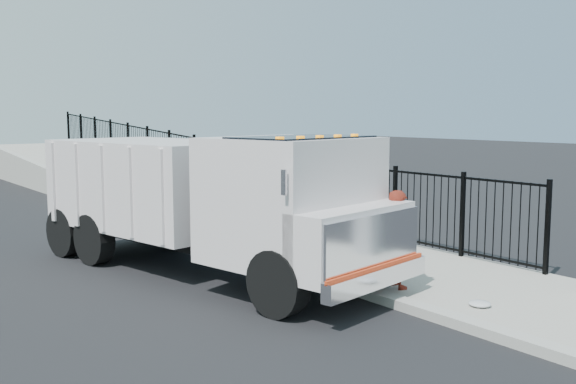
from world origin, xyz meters
TOP-DOWN VIEW (x-y plane):
  - ground at (0.00, 0.00)m, footprint 120.00×120.00m
  - sidewalk at (1.93, -2.00)m, footprint 3.55×12.00m
  - curb at (0.00, -2.00)m, footprint 0.30×12.00m
  - ramp at (2.12, 16.00)m, footprint 3.95×24.06m
  - iron_fence at (3.55, 12.00)m, footprint 0.10×28.00m
  - truck at (-1.33, 2.31)m, footprint 4.20×8.66m
  - worker at (0.58, -0.92)m, footprint 0.54×0.71m
  - debris at (0.80, -2.53)m, footprint 0.36×0.36m

SIDE VIEW (x-z plane):
  - ground at x=0.00m, z-range 0.00..0.00m
  - ramp at x=2.12m, z-range -1.60..1.60m
  - sidewalk at x=1.93m, z-range 0.00..0.12m
  - curb at x=0.00m, z-range 0.00..0.16m
  - debris at x=0.80m, z-range 0.12..0.21m
  - iron_fence at x=3.55m, z-range 0.00..1.80m
  - worker at x=0.58m, z-range 0.12..1.87m
  - truck at x=-1.33m, z-range 0.18..3.02m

